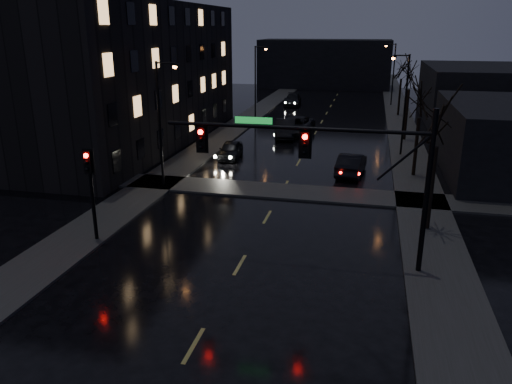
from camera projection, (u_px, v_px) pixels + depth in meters
The scene contains 21 objects.
sidewalk_left at pixel (225, 134), 48.72m from camera, with size 3.00×140.00×0.12m, color #2D2D2B.
sidewalk_right at pixel (406, 142), 45.13m from camera, with size 3.00×140.00×0.12m, color #2D2D2B.
sidewalk_cross at pixel (281, 191), 31.65m from camera, with size 40.00×3.00×0.12m, color #2D2D2B.
apartment_block at pixel (121, 75), 43.92m from camera, with size 12.00×30.00×12.00m, color black.
commercial_right_far at pixel (482, 94), 54.44m from camera, with size 12.00×18.00×6.00m, color black.
far_block at pixel (325, 64), 86.13m from camera, with size 22.00×10.00×8.00m, color black.
signal_mast at pixel (335, 157), 20.53m from camera, with size 11.11×0.41×7.00m.
signal_pole_left at pixel (91, 182), 23.51m from camera, with size 0.35×0.41×4.53m.
tree_near at pixel (440, 110), 23.78m from camera, with size 3.52×3.52×8.08m.
tree_mid_a at pixel (422, 93), 33.16m from camera, with size 3.30×3.30×7.58m.
tree_mid_b at pixel (411, 67), 44.02m from camera, with size 3.74×3.74×8.59m.
tree_far at pixel (403, 63), 57.15m from camera, with size 3.43×3.43×7.88m.
streetlight_l_near at pixel (162, 114), 31.31m from camera, with size 1.53×0.28×8.00m.
streetlight_l_far at pixel (257, 76), 56.30m from camera, with size 1.53×0.28×8.00m.
streetlight_r_mid at pixel (403, 97), 39.21m from camera, with size 1.53×0.28×8.00m.
streetlight_r_far at pixel (392, 69), 65.13m from camera, with size 1.53×0.28×8.00m.
oncoming_car_a at pixel (231, 150), 39.67m from camera, with size 1.60×3.99×1.36m, color black.
oncoming_car_b at pixel (286, 129), 47.18m from camera, with size 1.79×5.14×1.69m, color black.
oncoming_car_c at pixel (296, 125), 48.80m from camera, with size 2.72×5.89×1.64m, color black.
oncoming_car_d at pixel (293, 100), 66.53m from camera, with size 2.08×5.11×1.48m, color black.
lead_car at pixel (351, 164), 35.24m from camera, with size 1.62×4.65×1.53m, color black.
Camera 1 is at (5.11, -11.17, 9.94)m, focal length 35.00 mm.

